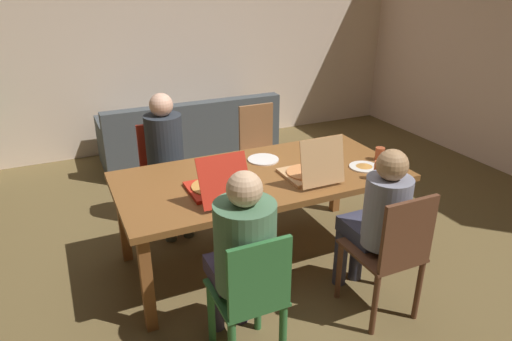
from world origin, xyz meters
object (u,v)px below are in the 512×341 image
Objects in this scene: chair_2 at (251,299)px; chair_3 at (261,152)px; plate_1 at (364,166)px; dining_table at (261,182)px; plate_0 at (263,159)px; person_2 at (242,250)px; person_0 at (167,152)px; pizza_box_0 at (309,172)px; chair_1 at (392,251)px; pizza_box_1 at (215,187)px; chair_0 at (165,170)px; drinking_glass_0 at (378,170)px; drinking_glass_1 at (380,154)px; couch at (190,138)px; person_1 at (378,216)px.

chair_3 reaches higher than chair_2.
dining_table is at bearing 163.87° from plate_1.
plate_0 is 1.09× the size of plate_1.
plate_1 is (1.32, 0.64, 0.04)m from person_2.
person_0 is 2.93× the size of pizza_box_0.
chair_1 is 4.06× the size of plate_1.
dining_table is 1.11m from chair_1.
dining_table is 2.30× the size of chair_1.
dining_table is 0.48m from pizza_box_1.
chair_0 is 0.74× the size of person_2.
chair_0 reaches higher than drinking_glass_0.
drinking_glass_1 is (0.53, -1.16, 0.31)m from chair_3.
pizza_box_0 reaches higher than couch.
pizza_box_0 reaches higher than chair_3.
person_1 is 1.04m from chair_2.
person_1 is 3.19m from couch.
drinking_glass_0 is at bearing -48.37° from chair_0.
chair_2 reaches higher than dining_table.
chair_3 is at bearing 90.00° from person_1.
plate_1 is (0.49, -0.01, -0.04)m from pizza_box_0.
drinking_glass_1 is at bearing 0.43° from pizza_box_1.
chair_1 reaches higher than dining_table.
pizza_box_0 reaches higher than pizza_box_1.
person_0 is at bearing 90.00° from person_2.
person_0 is at bearing 118.72° from chair_1.
plate_1 is at bearing 67.18° from chair_1.
person_2 is (-0.00, -1.84, 0.24)m from chair_0.
person_0 is 1.34m from pizza_box_0.
person_2 reaches higher than chair_0.
person_2 is at bearing -177.28° from person_1.
plate_1 is at bearing -75.03° from couch.
plate_1 is at bearing -38.91° from person_0.
dining_table is 1.02m from drinking_glass_1.
chair_1 is at bearing -61.28° from person_0.
drinking_glass_0 is (1.27, -1.29, 0.10)m from person_0.
drinking_glass_0 is (0.27, 0.37, 0.14)m from person_1.
person_0 reaches higher than drinking_glass_0.
person_0 is at bearing 137.98° from plate_0.
person_2 reaches higher than person_1.
person_2 is at bearing -97.53° from pizza_box_1.
person_1 is 1.12m from plate_0.
person_0 is 1.34× the size of chair_2.
drinking_glass_0 is (1.18, -0.29, 0.03)m from pizza_box_1.
chair_1 is 1.00m from chair_2.
pizza_box_0 is at bearing -55.30° from chair_0.
chair_0 is at bearing 131.63° from drinking_glass_0.
person_0 is at bearing 128.12° from pizza_box_0.
chair_1 is 3.72× the size of plate_0.
chair_0 is at bearing 116.97° from chair_1.
chair_0 is at bearing 118.44° from dining_table.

